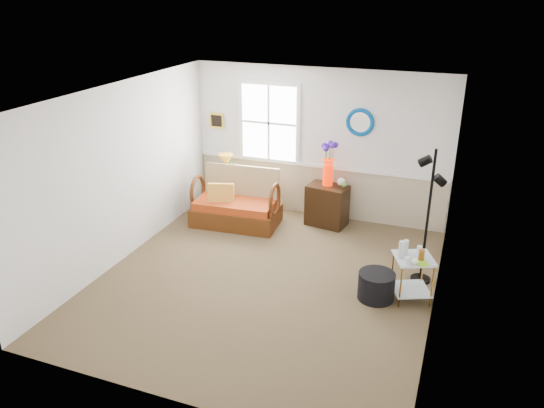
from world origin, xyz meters
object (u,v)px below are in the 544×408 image
(loveseat, at_px, (236,198))
(ottoman, at_px, (376,286))
(floor_lamp, at_px, (428,218))
(cabinet, at_px, (327,205))
(side_table, at_px, (412,278))
(lamp_stand, at_px, (228,194))

(loveseat, relative_size, ottoman, 3.00)
(loveseat, relative_size, floor_lamp, 0.76)
(cabinet, bearing_deg, loveseat, -151.43)
(loveseat, height_order, cabinet, loveseat)
(cabinet, distance_m, floor_lamp, 2.27)
(side_table, xyz_separation_m, floor_lamp, (0.08, 0.53, 0.65))
(lamp_stand, bearing_deg, side_table, -28.40)
(loveseat, xyz_separation_m, lamp_stand, (-0.42, 0.56, -0.18))
(loveseat, distance_m, side_table, 3.40)
(floor_lamp, bearing_deg, cabinet, 151.09)
(side_table, relative_size, ottoman, 1.26)
(floor_lamp, bearing_deg, ottoman, -117.47)
(lamp_stand, distance_m, ottoman, 3.74)
(loveseat, xyz_separation_m, floor_lamp, (3.20, -0.82, 0.48))
(lamp_stand, xyz_separation_m, floor_lamp, (3.62, -1.38, 0.67))
(ottoman, bearing_deg, cabinet, 121.15)
(floor_lamp, distance_m, ottoman, 1.15)
(loveseat, bearing_deg, cabinet, 15.06)
(lamp_stand, relative_size, cabinet, 0.82)
(lamp_stand, bearing_deg, ottoman, -33.60)
(lamp_stand, relative_size, side_table, 0.96)
(lamp_stand, xyz_separation_m, cabinet, (1.89, -0.04, 0.06))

